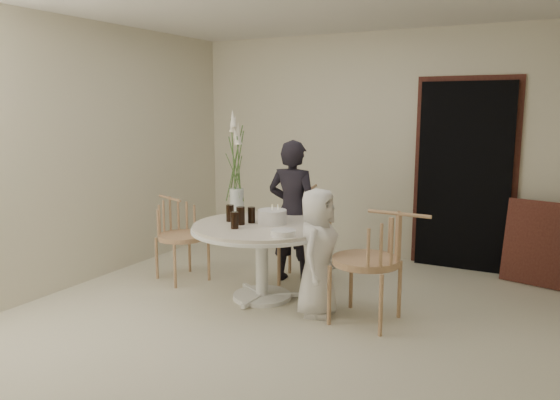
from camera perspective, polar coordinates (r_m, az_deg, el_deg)
The scene contains 18 objects.
ground at distance 4.99m, azimuth 0.24°, elevation -11.71°, with size 4.50×4.50×0.00m, color beige.
room_shell at distance 4.65m, azimuth 0.25°, elevation 7.21°, with size 4.50×4.50×4.50m.
doorway at distance 6.44m, azimuth 18.67°, elevation 2.31°, with size 1.00×0.10×2.10m, color black.
door_trim at distance 6.47m, azimuth 18.75°, elevation 2.87°, with size 1.12×0.03×2.22m, color #5C2C1F.
table at distance 5.18m, azimuth -1.92°, elevation -3.78°, with size 1.33×1.33×0.73m.
picture_frame at distance 6.23m, azimuth 25.28°, elevation -4.10°, with size 0.66×0.04×0.88m, color #5C2C1F.
chair_far at distance 5.83m, azimuth 2.96°, elevation -2.12°, with size 0.61×0.65×0.97m.
chair_right at distance 4.63m, azimuth 10.60°, elevation -5.25°, with size 0.62×0.58×0.99m.
chair_left at distance 5.94m, azimuth -10.82°, elevation -2.69°, with size 0.63×0.61×0.87m.
girl at distance 5.67m, azimuth 1.35°, elevation -1.23°, with size 0.54×0.36×1.49m, color black.
boy at distance 4.80m, azimuth 3.93°, elevation -5.48°, with size 0.55×0.36×1.13m, color white.
birthday_cake at distance 5.17m, azimuth -0.83°, elevation -1.75°, with size 0.27×0.27×0.18m.
cola_tumbler_a at distance 5.13m, azimuth -4.14°, elevation -1.65°, with size 0.08×0.08×0.17m, color black.
cola_tumbler_b at distance 4.97m, azimuth -4.77°, elevation -2.13°, with size 0.07×0.07×0.15m, color black.
cola_tumbler_c at distance 5.28m, azimuth -5.24°, elevation -1.37°, with size 0.08×0.08×0.16m, color black.
cola_tumbler_d at distance 5.20m, azimuth -3.00°, elevation -1.57°, with size 0.07×0.07×0.15m, color black.
plate_stack at distance 4.67m, azimuth 0.33°, elevation -3.48°, with size 0.22×0.22×0.05m, color white.
flower_vase at distance 5.56m, azimuth -4.59°, elevation 2.97°, with size 0.14×0.14×1.07m.
Camera 1 is at (2.14, -4.12, 1.82)m, focal length 35.00 mm.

